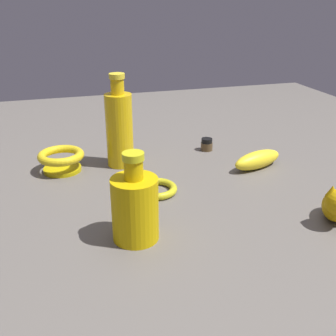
% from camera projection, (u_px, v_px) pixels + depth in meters
% --- Properties ---
extents(ground, '(2.00, 2.00, 0.00)m').
position_uv_depth(ground, '(168.00, 183.00, 1.01)').
color(ground, '#5B5651').
extents(bangle, '(0.10, 0.10, 0.02)m').
position_uv_depth(bangle, '(156.00, 189.00, 0.97)').
color(bangle, gold).
rests_on(bangle, ground).
extents(banana, '(0.09, 0.16, 0.05)m').
position_uv_depth(banana, '(257.00, 160.00, 1.09)').
color(banana, yellow).
rests_on(banana, ground).
extents(bowl, '(0.12, 0.12, 0.05)m').
position_uv_depth(bowl, '(61.00, 159.00, 1.07)').
color(bowl, '#B3A00A').
rests_on(bowl, ground).
extents(bottle_short, '(0.09, 0.09, 0.18)m').
position_uv_depth(bottle_short, '(135.00, 206.00, 0.76)').
color(bottle_short, '#CAA407').
rests_on(bottle_short, ground).
extents(bottle_tall, '(0.07, 0.07, 0.25)m').
position_uv_depth(bottle_tall, '(119.00, 128.00, 1.08)').
color(bottle_tall, gold).
rests_on(bottle_tall, ground).
extents(nail_polish_jar, '(0.04, 0.04, 0.04)m').
position_uv_depth(nail_polish_jar, '(207.00, 144.00, 1.22)').
color(nail_polish_jar, '#503B24').
rests_on(nail_polish_jar, ground).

